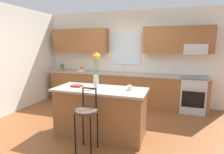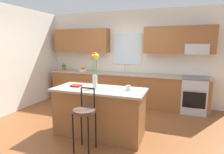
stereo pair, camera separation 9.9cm
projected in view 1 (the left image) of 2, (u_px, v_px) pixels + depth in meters
ground_plane at (102, 128)px, 3.95m from camera, size 14.00×14.00×0.00m
wall_left at (13, 60)px, 4.80m from camera, size 0.12×4.60×2.70m
back_wall_assembly at (127, 52)px, 5.54m from camera, size 5.60×0.50×2.70m
counter_run at (123, 89)px, 5.46m from camera, size 4.56×0.64×0.92m
sink_faucet at (124, 68)px, 5.50m from camera, size 0.02×0.13×0.23m
oven_range at (192, 94)px, 4.86m from camera, size 0.60×0.64×0.92m
kitchen_island at (100, 112)px, 3.58m from camera, size 1.74×0.75×0.92m
bar_stool_near at (86, 114)px, 3.00m from camera, size 0.36×0.36×1.04m
flower_vase at (96, 67)px, 3.42m from camera, size 0.15×0.14×0.68m
mug_ceramic at (130, 88)px, 3.37m from camera, size 0.08×0.08×0.09m
cookbook at (77, 86)px, 3.66m from camera, size 0.20×0.15×0.03m
fruit_bowl_oranges at (81, 69)px, 5.80m from camera, size 0.24×0.24×0.16m
potted_plant_small at (62, 67)px, 5.99m from camera, size 0.17×0.11×0.21m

